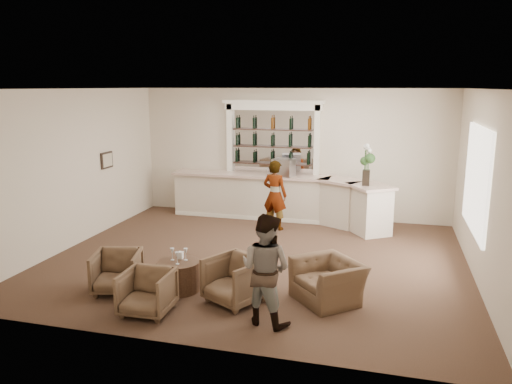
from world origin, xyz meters
TOP-DOWN VIEW (x-y plane):
  - ground at (0.00, 0.00)m, footprint 8.00×8.00m
  - room_shell at (0.16, 0.71)m, footprint 8.04×7.02m
  - bar_counter at (-0.16, 3.00)m, footprint 5.72×1.80m
  - back_bar_alcove at (-0.50, 3.41)m, footprint 2.64×0.25m
  - cocktail_table at (-0.86, -1.82)m, footprint 0.71×0.71m
  - sommelier at (-0.14, 2.16)m, footprint 0.68×0.53m
  - guest at (0.82, -2.59)m, footprint 0.93×0.82m
  - armchair_left at (-1.82, -2.15)m, footprint 0.92×0.93m
  - armchair_center at (-0.96, -2.76)m, footprint 0.74×0.76m
  - armchair_right at (0.19, -2.04)m, footprint 1.08×1.09m
  - armchair_far at (1.60, -1.60)m, footprint 1.34×1.35m
  - espresso_machine at (-0.11, 2.97)m, footprint 0.57×0.51m
  - flower_vase at (1.94, 2.31)m, footprint 0.25×0.25m
  - wine_glass_bar_left at (-0.50, 2.93)m, footprint 0.07×0.07m
  - wine_glass_bar_right at (-0.16, 3.01)m, footprint 0.07×0.07m
  - wine_glass_tbl_a at (-0.98, -1.79)m, footprint 0.07×0.07m
  - wine_glass_tbl_b at (-0.76, -1.74)m, footprint 0.07×0.07m
  - wine_glass_tbl_c at (-0.82, -1.95)m, footprint 0.07×0.07m
  - napkin_holder at (-0.88, -1.68)m, footprint 0.08×0.08m

SIDE VIEW (x-z plane):
  - ground at x=0.00m, z-range 0.00..0.00m
  - cocktail_table at x=-0.86m, z-range 0.00..0.50m
  - armchair_far at x=1.60m, z-range 0.00..0.66m
  - armchair_center at x=-0.96m, z-range 0.00..0.67m
  - armchair_left at x=-1.82m, z-range 0.00..0.69m
  - armchair_right at x=0.19m, z-range 0.00..0.74m
  - napkin_holder at x=-0.88m, z-range 0.50..0.62m
  - bar_counter at x=-0.16m, z-range 0.00..1.14m
  - wine_glass_tbl_a at x=-0.98m, z-range 0.50..0.71m
  - wine_glass_tbl_b at x=-0.76m, z-range 0.50..0.71m
  - wine_glass_tbl_c at x=-0.82m, z-range 0.50..0.71m
  - guest at x=0.82m, z-range 0.00..1.62m
  - sommelier at x=-0.14m, z-range 0.00..1.66m
  - wine_glass_bar_left at x=-0.50m, z-range 1.14..1.35m
  - wine_glass_bar_right at x=-0.16m, z-range 1.14..1.35m
  - espresso_machine at x=-0.11m, z-range 1.14..1.58m
  - flower_vase at x=1.94m, z-range 1.20..2.14m
  - back_bar_alcove at x=-0.50m, z-range 0.53..3.53m
  - room_shell at x=0.16m, z-range 0.68..4.00m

